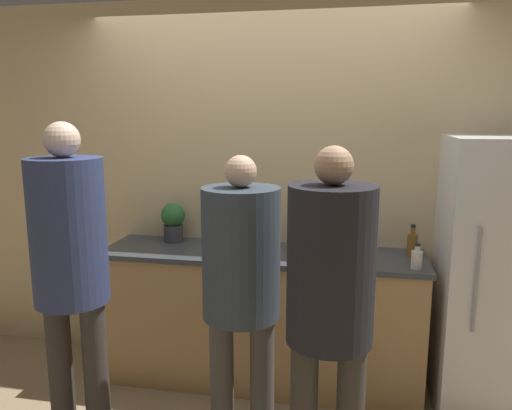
{
  "coord_description": "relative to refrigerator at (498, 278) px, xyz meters",
  "views": [
    {
      "loc": [
        0.59,
        -2.83,
        1.84
      ],
      "look_at": [
        0.0,
        0.13,
        1.27
      ],
      "focal_mm": 35.0,
      "sensor_mm": 36.0,
      "label": 1
    }
  ],
  "objects": [
    {
      "name": "cup_red",
      "position": [
        -1.0,
        0.03,
        0.12
      ],
      "size": [
        0.07,
        0.07,
        0.09
      ],
      "color": "#A33D33",
      "rests_on": "counter"
    },
    {
      "name": "potted_plant",
      "position": [
        -2.13,
        0.19,
        0.23
      ],
      "size": [
        0.17,
        0.17,
        0.28
      ],
      "color": "#3D3D42",
      "rests_on": "counter"
    },
    {
      "name": "refrigerator",
      "position": [
        0.0,
        0.0,
        0.0
      ],
      "size": [
        0.68,
        0.66,
        1.7
      ],
      "color": "white",
      "rests_on": "ground_plane"
    },
    {
      "name": "bottle_amber",
      "position": [
        -0.5,
        0.12,
        0.16
      ],
      "size": [
        0.07,
        0.07,
        0.21
      ],
      "color": "brown",
      "rests_on": "counter"
    },
    {
      "name": "person_right",
      "position": [
        -0.97,
        -0.97,
        0.19
      ],
      "size": [
        0.39,
        0.39,
        1.7
      ],
      "color": "#38332D",
      "rests_on": "ground_plane"
    },
    {
      "name": "utensil_crock",
      "position": [
        -1.21,
        0.21,
        0.14
      ],
      "size": [
        0.09,
        0.09,
        0.26
      ],
      "color": "#3D424C",
      "rests_on": "counter"
    },
    {
      "name": "ground_plane",
      "position": [
        -1.47,
        -0.28,
        -0.85
      ],
      "size": [
        14.0,
        14.0,
        0.0
      ],
      "primitive_type": "plane",
      "color": "#9E8460"
    },
    {
      "name": "counter",
      "position": [
        -1.47,
        0.05,
        -0.39
      ],
      "size": [
        2.14,
        0.6,
        0.92
      ],
      "color": "tan",
      "rests_on": "ground_plane"
    },
    {
      "name": "wall_back",
      "position": [
        -1.47,
        0.34,
        0.45
      ],
      "size": [
        5.2,
        0.06,
        2.6
      ],
      "color": "#D6BC8C",
      "rests_on": "ground_plane"
    },
    {
      "name": "bottle_clear",
      "position": [
        -0.5,
        -0.14,
        0.13
      ],
      "size": [
        0.07,
        0.07,
        0.15
      ],
      "color": "silver",
      "rests_on": "counter"
    },
    {
      "name": "bottle_red",
      "position": [
        -1.25,
        0.11,
        0.15
      ],
      "size": [
        0.07,
        0.07,
        0.19
      ],
      "color": "red",
      "rests_on": "counter"
    },
    {
      "name": "fruit_bowl",
      "position": [
        -1.62,
        0.04,
        0.12
      ],
      "size": [
        0.29,
        0.29,
        0.12
      ],
      "color": "#4C3323",
      "rests_on": "counter"
    },
    {
      "name": "person_center",
      "position": [
        -1.44,
        -0.7,
        0.15
      ],
      "size": [
        0.41,
        0.41,
        1.63
      ],
      "color": "#4C4742",
      "rests_on": "ground_plane"
    },
    {
      "name": "person_left",
      "position": [
        -2.31,
        -0.86,
        0.24
      ],
      "size": [
        0.38,
        0.38,
        1.79
      ],
      "color": "#38332D",
      "rests_on": "ground_plane"
    }
  ]
}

